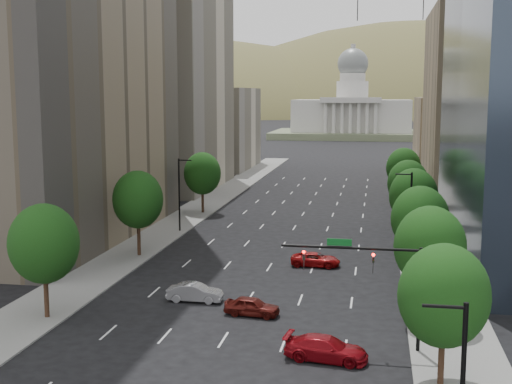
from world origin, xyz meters
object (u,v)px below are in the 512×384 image
Objects in this scene: capitol at (352,115)px; car_red_near at (326,348)px; car_silver at (195,292)px; car_red_far at (316,259)px; traffic_signal at (381,274)px; car_maroon at (252,306)px.

capitol reaches higher than car_red_near.
car_silver is 15.67m from car_red_far.
traffic_signal is at bearing -47.59° from car_red_near.
capitol is at bearing -2.12° from car_silver.
car_red_far is (8.60, 13.10, -0.08)m from car_silver.
car_red_near is at bearing -171.78° from car_red_far.
car_maroon is (-6.22, 7.77, -0.05)m from car_red_near.
car_silver is (-11.42, 10.42, -0.02)m from car_red_near.
car_red_near is at bearing -133.36° from car_silver.
traffic_signal is 219.99m from capitol.
car_maroon is (1.00, -214.25, -7.86)m from capitol.
car_maroon is (-9.53, 5.46, -4.45)m from traffic_signal.
car_silver is at bearing 148.09° from car_red_far.
capitol is at bearing 9.43° from car_red_near.
car_silver is at bearing 151.15° from traffic_signal.
car_maroon is at bearing 169.23° from car_red_far.
capitol is (-10.53, 219.71, 3.40)m from traffic_signal.
traffic_signal is 11.85m from car_maroon.
car_red_near reaches higher than car_red_far.
car_red_near is at bearing -88.14° from capitol.
capitol is 13.24× the size of car_silver.
traffic_signal is 1.90× the size of car_red_far.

